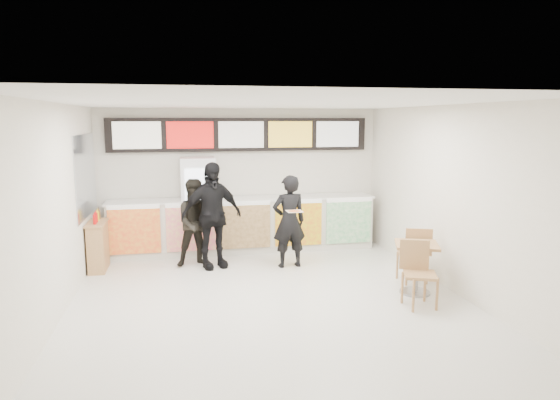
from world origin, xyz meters
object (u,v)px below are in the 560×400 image
object	(u,v)px
condiment_ledge	(98,245)
customer_left	(197,223)
customer_mid	(212,215)
drinks_fridge	(199,206)
cafe_table	(416,259)
customer_main	(289,221)
service_counter	(244,224)

from	to	relation	value
condiment_ledge	customer_left	bearing A→B (deg)	-2.94
customer_mid	drinks_fridge	bearing A→B (deg)	82.75
drinks_fridge	customer_left	world-z (taller)	drinks_fridge
cafe_table	condiment_ledge	xyz separation A→B (m)	(-5.18, 2.36, -0.11)
customer_main	customer_left	distance (m)	1.75
cafe_table	customer_main	bearing A→B (deg)	153.15
customer_mid	condiment_ledge	distance (m)	2.17
customer_left	cafe_table	size ratio (longest dim) A/B	0.97
service_counter	customer_left	distance (m)	1.37
service_counter	cafe_table	xyz separation A→B (m)	(2.36, -3.16, -0.00)
customer_main	cafe_table	world-z (taller)	customer_main
drinks_fridge	customer_mid	size ratio (longest dim) A/B	1.00
condiment_ledge	customer_mid	bearing A→B (deg)	-7.28
drinks_fridge	condiment_ledge	world-z (taller)	drinks_fridge
customer_main	service_counter	bearing A→B (deg)	-67.59
service_counter	customer_main	size ratio (longest dim) A/B	3.18
service_counter	condiment_ledge	size ratio (longest dim) A/B	5.15
service_counter	cafe_table	size ratio (longest dim) A/B	3.24
customer_main	customer_mid	xyz separation A→B (m)	(-1.42, 0.25, 0.12)
cafe_table	drinks_fridge	bearing A→B (deg)	157.01
drinks_fridge	customer_mid	xyz separation A→B (m)	(0.20, -1.09, -0.00)
customer_main	cafe_table	bearing A→B (deg)	127.00
customer_mid	condiment_ledge	xyz separation A→B (m)	(-2.08, 0.27, -0.54)
customer_mid	cafe_table	size ratio (longest dim) A/B	1.16
drinks_fridge	condiment_ledge	xyz separation A→B (m)	(-1.89, -0.82, -0.54)
customer_main	customer_mid	world-z (taller)	customer_mid
service_counter	customer_main	distance (m)	1.51
service_counter	cafe_table	world-z (taller)	service_counter
customer_main	condiment_ledge	xyz separation A→B (m)	(-3.51, 0.51, -0.41)
customer_main	customer_mid	distance (m)	1.45
customer_mid	condiment_ledge	size ratio (longest dim) A/B	1.85
customer_main	customer_left	size ratio (longest dim) A/B	1.05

